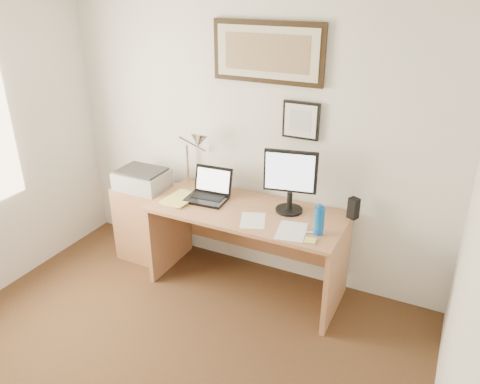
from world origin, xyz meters
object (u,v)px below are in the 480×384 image
Objects in this scene: side_cabinet at (148,221)px; book at (170,196)px; printer at (142,179)px; water_bottle at (319,221)px; desk at (251,230)px; laptop at (209,192)px; lcd_monitor at (290,178)px.

book is at bearing -18.18° from side_cabinet.
water_bottle is at bearing -4.64° from printer.
side_cabinet is 0.46× the size of desk.
laptop reaches higher than book.
printer reaches higher than side_cabinet.
printer is (-0.67, -0.03, 0.01)m from laptop.
lcd_monitor is at bearing 143.31° from water_bottle.
lcd_monitor is at bearing 4.35° from printer.
desk is 3.08× the size of lcd_monitor.
book is 0.76m from desk.
book is 1.07m from lcd_monitor.
water_bottle reaches higher than book.
lcd_monitor reaches higher than desk.
desk is at bearing 162.24° from water_bottle.
book is at bearing -14.04° from printer.
side_cabinet is at bearing 161.82° from book.
book is at bearing -167.55° from desk.
desk is at bearing -173.04° from lcd_monitor.
side_cabinet is 1.79m from water_bottle.
book is 0.19× the size of desk.
side_cabinet is 3.38× the size of water_bottle.
laptop reaches higher than printer.
desk is at bearing 12.45° from book.
water_bottle is at bearing -5.65° from side_cabinet.
laptop is 0.69× the size of lcd_monitor.
water_bottle is 0.75m from desk.
side_cabinet is 2.38× the size of book.
laptop is at bearing 2.78° from printer.
lcd_monitor is (0.31, 0.04, 0.53)m from desk.
desk is 4.47× the size of laptop.
desk is (0.70, 0.16, -0.25)m from book.
side_cabinet is 0.81m from laptop.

